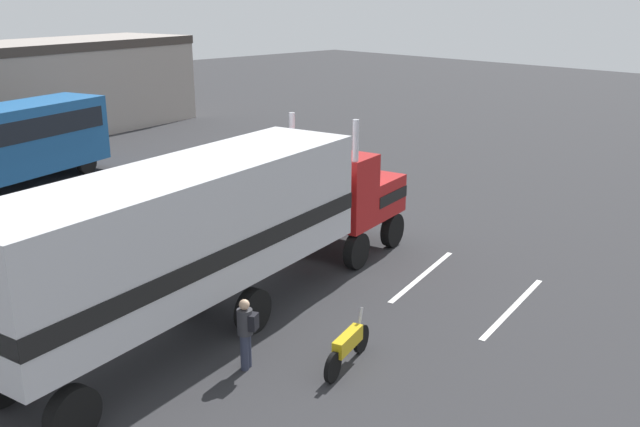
# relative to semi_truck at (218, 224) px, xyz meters

# --- Properties ---
(ground_plane) EXTENTS (120.00, 120.00, 0.00)m
(ground_plane) POSITION_rel_semi_truck_xyz_m (5.27, 1.75, -2.52)
(ground_plane) COLOR #2D2D30
(lane_stripe_near) EXTENTS (4.28, 1.32, 0.01)m
(lane_stripe_near) POSITION_rel_semi_truck_xyz_m (5.90, -1.75, -2.52)
(lane_stripe_near) COLOR silver
(lane_stripe_near) RESTS_ON ground_plane
(lane_stripe_mid) EXTENTS (4.33, 1.09, 0.01)m
(lane_stripe_mid) POSITION_rel_semi_truck_xyz_m (5.90, -4.75, -2.52)
(lane_stripe_mid) COLOR silver
(lane_stripe_mid) RESTS_ON ground_plane
(semi_truck) EXTENTS (14.35, 5.76, 4.50)m
(semi_truck) POSITION_rel_semi_truck_xyz_m (0.00, 0.00, 0.00)
(semi_truck) COLOR #B21919
(semi_truck) RESTS_ON ground_plane
(person_bystander) EXTENTS (0.42, 0.48, 1.63)m
(person_bystander) POSITION_rel_semi_truck_xyz_m (-1.06, -2.39, -1.63)
(person_bystander) COLOR #2D3347
(person_bystander) RESTS_ON ground_plane
(motorcycle) EXTENTS (2.03, 0.77, 1.12)m
(motorcycle) POSITION_rel_semi_truck_xyz_m (0.61, -3.85, -2.04)
(motorcycle) COLOR black
(motorcycle) RESTS_ON ground_plane
(building_backdrop) EXTENTS (20.02, 10.31, 5.32)m
(building_backdrop) POSITION_rel_semi_truck_xyz_m (6.74, 26.60, 0.35)
(building_backdrop) COLOR #9E938C
(building_backdrop) RESTS_ON ground_plane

